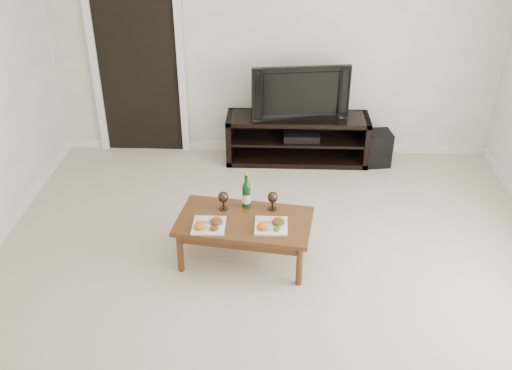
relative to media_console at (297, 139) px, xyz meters
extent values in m
plane|color=#B8A894|center=(-0.26, -2.50, -0.28)|extent=(5.50, 5.50, 0.00)
cube|color=white|center=(-0.26, 0.27, 1.02)|extent=(5.00, 0.04, 2.60)
cube|color=black|center=(-1.81, 0.24, 0.75)|extent=(0.90, 0.02, 2.05)
cube|color=black|center=(0.00, 0.00, 0.00)|extent=(1.60, 0.45, 0.55)
imported|color=black|center=(0.00, 0.00, 0.58)|extent=(1.08, 0.29, 0.62)
cube|color=black|center=(0.05, -0.01, 0.05)|extent=(0.40, 0.30, 0.08)
cube|color=black|center=(0.92, -0.05, -0.08)|extent=(0.30, 0.30, 0.40)
cube|color=#563818|center=(-0.50, -1.90, -0.07)|extent=(1.21, 0.77, 0.42)
cube|color=white|center=(-0.78, -2.02, 0.18)|extent=(0.27, 0.27, 0.07)
cube|color=white|center=(-0.27, -2.00, 0.18)|extent=(0.27, 0.27, 0.07)
cylinder|color=#0E3518|center=(-0.49, -1.70, 0.32)|extent=(0.07, 0.07, 0.35)
camera|label=1|loc=(-0.24, -5.91, 2.82)|focal=40.00mm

